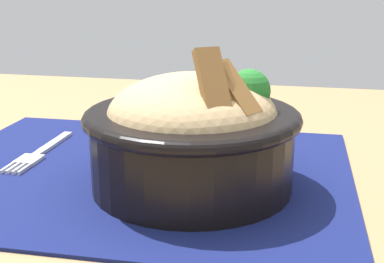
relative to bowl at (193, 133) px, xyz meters
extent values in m
cube|color=#99754C|center=(0.06, -0.04, -0.07)|extent=(1.10, 0.87, 0.03)
cube|color=#11194C|center=(0.06, -0.03, -0.05)|extent=(0.40, 0.32, 0.00)
cylinder|color=black|center=(0.00, 0.00, -0.01)|extent=(0.17, 0.17, 0.07)
torus|color=black|center=(0.00, 0.00, 0.01)|extent=(0.18, 0.18, 0.01)
ellipsoid|color=tan|center=(0.00, 0.00, 0.01)|extent=(0.18, 0.18, 0.07)
sphere|color=#206A26|center=(-0.05, -0.01, 0.04)|extent=(0.04, 0.04, 0.04)
cylinder|color=orange|center=(-0.04, 0.00, 0.03)|extent=(0.02, 0.03, 0.01)
cube|color=brown|center=(-0.02, 0.04, 0.05)|extent=(0.04, 0.04, 0.06)
cube|color=brown|center=(-0.03, 0.03, 0.04)|extent=(0.04, 0.04, 0.04)
cube|color=brown|center=(-0.04, 0.02, 0.04)|extent=(0.05, 0.04, 0.04)
cube|color=#BCBCBC|center=(0.17, -0.09, -0.05)|extent=(0.01, 0.07, 0.00)
cube|color=#BCBCBC|center=(0.17, -0.05, -0.05)|extent=(0.01, 0.01, 0.00)
cube|color=#BCBCBC|center=(0.17, -0.03, -0.05)|extent=(0.02, 0.03, 0.00)
cube|color=#BCBCBC|center=(0.18, 0.00, -0.05)|extent=(0.00, 0.02, 0.00)
cube|color=#BCBCBC|center=(0.17, 0.00, -0.05)|extent=(0.00, 0.02, 0.00)
cube|color=#BCBCBC|center=(0.17, 0.00, -0.05)|extent=(0.00, 0.02, 0.00)
cube|color=#BCBCBC|center=(0.16, 0.00, -0.05)|extent=(0.00, 0.02, 0.00)
camera|label=1|loc=(-0.09, 0.42, 0.13)|focal=49.55mm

